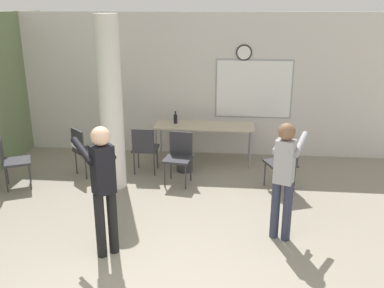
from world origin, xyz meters
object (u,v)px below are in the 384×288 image
at_px(chair_near_pillar, 85,148).
at_px(folding_table, 204,127).
at_px(chair_mid_room, 283,161).
at_px(chair_by_left_wall, 11,159).
at_px(chair_table_left, 145,147).
at_px(person_playing_front, 103,181).
at_px(person_playing_side, 284,172).
at_px(bottle_on_table, 175,119).
at_px(chair_table_front, 179,154).

bearing_deg(chair_near_pillar, folding_table, 23.31).
distance_m(chair_mid_room, chair_by_left_wall, 4.44).
bearing_deg(chair_table_left, chair_near_pillar, -170.02).
bearing_deg(chair_near_pillar, person_playing_front, -65.95).
bearing_deg(chair_mid_room, person_playing_side, -95.91).
bearing_deg(bottle_on_table, chair_table_left, -120.98).
bearing_deg(chair_table_front, bottle_on_table, 100.56).
height_order(chair_table_left, chair_table_front, same).
height_order(chair_near_pillar, person_playing_front, person_playing_front).
relative_size(chair_table_left, person_playing_side, 0.55).
relative_size(bottle_on_table, chair_by_left_wall, 0.28).
relative_size(chair_mid_room, chair_table_front, 1.00).
xyz_separation_m(bottle_on_table, person_playing_front, (-0.40, -3.38, 0.12)).
height_order(folding_table, person_playing_side, person_playing_side).
bearing_deg(person_playing_side, chair_table_front, 132.77).
height_order(person_playing_side, person_playing_front, person_playing_front).
distance_m(folding_table, person_playing_front, 3.47).
distance_m(bottle_on_table, chair_near_pillar, 1.79).
height_order(chair_table_left, chair_near_pillar, same).
bearing_deg(chair_near_pillar, chair_mid_room, -5.71).
relative_size(folding_table, bottle_on_table, 7.78).
height_order(folding_table, bottle_on_table, bottle_on_table).
bearing_deg(chair_mid_room, chair_table_left, 167.58).
bearing_deg(person_playing_front, chair_table_front, 75.08).
bearing_deg(person_playing_front, folding_table, 74.02).
relative_size(bottle_on_table, chair_table_front, 0.28).
xyz_separation_m(chair_table_front, person_playing_side, (1.56, -1.68, 0.41)).
distance_m(chair_table_left, person_playing_side, 3.04).
height_order(bottle_on_table, person_playing_front, person_playing_front).
bearing_deg(person_playing_side, chair_near_pillar, 150.25).
height_order(folding_table, chair_table_left, chair_table_left).
relative_size(chair_by_left_wall, person_playing_side, 0.55).
distance_m(chair_table_left, chair_table_front, 0.75).
bearing_deg(person_playing_side, person_playing_front, -164.80).
distance_m(chair_table_left, chair_near_pillar, 1.05).
bearing_deg(folding_table, bottle_on_table, 174.02).
bearing_deg(chair_near_pillar, bottle_on_table, 32.24).
height_order(bottle_on_table, chair_near_pillar, bottle_on_table).
height_order(chair_by_left_wall, person_playing_side, person_playing_side).
bearing_deg(folding_table, chair_near_pillar, -156.69).
relative_size(chair_mid_room, chair_table_left, 1.00).
relative_size(folding_table, chair_mid_room, 2.16).
xyz_separation_m(person_playing_side, person_playing_front, (-2.16, -0.59, 0.04)).
xyz_separation_m(chair_mid_room, chair_by_left_wall, (-4.43, -0.31, 0.00)).
bearing_deg(chair_near_pillar, chair_table_front, -5.93).
distance_m(bottle_on_table, person_playing_side, 3.31).
xyz_separation_m(folding_table, chair_table_front, (-0.35, -1.06, -0.19)).
bearing_deg(chair_mid_room, bottle_on_table, 146.33).
distance_m(chair_near_pillar, chair_by_left_wall, 1.22).
xyz_separation_m(chair_table_left, person_playing_side, (2.22, -2.04, 0.41)).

